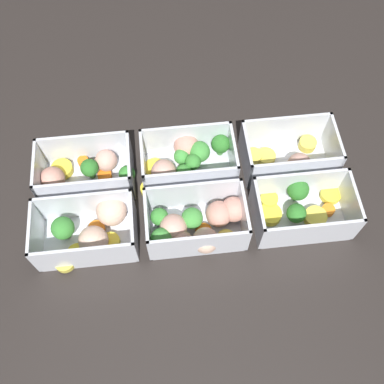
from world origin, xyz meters
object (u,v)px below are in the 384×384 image
at_px(container_far_center, 197,224).
at_px(container_far_right, 91,230).
at_px(container_near_left, 290,157).
at_px(container_far_left, 300,209).
at_px(container_near_right, 85,173).
at_px(container_near_center, 187,160).

height_order(container_far_center, container_far_right, same).
relative_size(container_near_left, container_far_left, 0.98).
bearing_deg(container_far_left, container_near_right, -16.80).
height_order(container_near_left, container_far_right, same).
distance_m(container_near_center, container_far_right, 0.21).
xyz_separation_m(container_near_left, container_near_right, (0.37, -0.01, 0.00)).
height_order(container_near_center, container_far_left, same).
bearing_deg(container_far_center, container_near_left, -147.89).
xyz_separation_m(container_far_left, container_far_right, (0.35, 0.00, 0.00)).
bearing_deg(container_near_left, container_far_right, 16.66).
height_order(container_near_left, container_far_left, same).
bearing_deg(container_far_center, container_near_center, -88.48).
distance_m(container_near_center, container_near_right, 0.18).
height_order(container_near_left, container_near_right, same).
distance_m(container_near_left, container_far_center, 0.22).
bearing_deg(container_near_center, container_far_center, 91.52).
relative_size(container_near_left, container_near_right, 0.94).
xyz_separation_m(container_near_right, container_far_center, (-0.19, 0.12, 0.00)).
relative_size(container_near_center, container_far_left, 1.07).
distance_m(container_near_right, container_far_left, 0.38).
relative_size(container_near_center, container_far_right, 1.09).
height_order(container_near_left, container_far_center, same).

